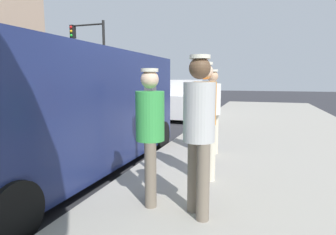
% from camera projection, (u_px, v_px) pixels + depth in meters
% --- Properties ---
extents(ground_plane, '(80.00, 80.00, 0.00)m').
position_uv_depth(ground_plane, '(71.00, 176.00, 4.78)').
color(ground_plane, '#2D2D33').
extents(sidewalk_slab, '(5.00, 32.00, 0.15)m').
position_uv_depth(sidewalk_slab, '(293.00, 200.00, 3.67)').
color(sidewalk_slab, '#9E998E').
rests_on(sidewalk_slab, ground).
extents(parking_meter_near, '(0.14, 0.18, 1.52)m').
position_uv_depth(parking_meter_near, '(151.00, 109.00, 4.51)').
color(parking_meter_near, gray).
rests_on(parking_meter_near, sidewalk_slab).
extents(pedestrian_in_gray, '(0.34, 0.34, 1.75)m').
position_uv_depth(pedestrian_in_gray, '(199.00, 126.00, 2.97)').
color(pedestrian_in_gray, '#726656').
rests_on(pedestrian_in_gray, sidewalk_slab).
extents(pedestrian_in_white, '(0.34, 0.34, 1.70)m').
position_uv_depth(pedestrian_in_white, '(212.00, 106.00, 5.52)').
color(pedestrian_in_white, beige).
rests_on(pedestrian_in_white, sidewalk_slab).
extents(pedestrian_in_orange, '(0.36, 0.34, 1.75)m').
position_uv_depth(pedestrian_in_orange, '(204.00, 113.00, 4.10)').
color(pedestrian_in_orange, beige).
rests_on(pedestrian_in_orange, sidewalk_slab).
extents(pedestrian_in_green, '(0.34, 0.34, 1.63)m').
position_uv_depth(pedestrian_in_green, '(150.00, 128.00, 3.30)').
color(pedestrian_in_green, '#726656').
rests_on(pedestrian_in_green, sidewalk_slab).
extents(parked_van, '(2.22, 5.24, 2.15)m').
position_uv_depth(parked_van, '(68.00, 108.00, 4.86)').
color(parked_van, navy).
rests_on(parked_van, ground).
extents(parked_sedan_ahead, '(2.04, 4.44, 1.65)m').
position_uv_depth(parked_sedan_ahead, '(180.00, 100.00, 12.40)').
color(parked_sedan_ahead, white).
rests_on(parked_sedan_ahead, ground).
extents(traffic_light_corner, '(2.48, 0.42, 5.20)m').
position_uv_depth(traffic_light_corner, '(92.00, 49.00, 17.20)').
color(traffic_light_corner, black).
rests_on(traffic_light_corner, ground).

